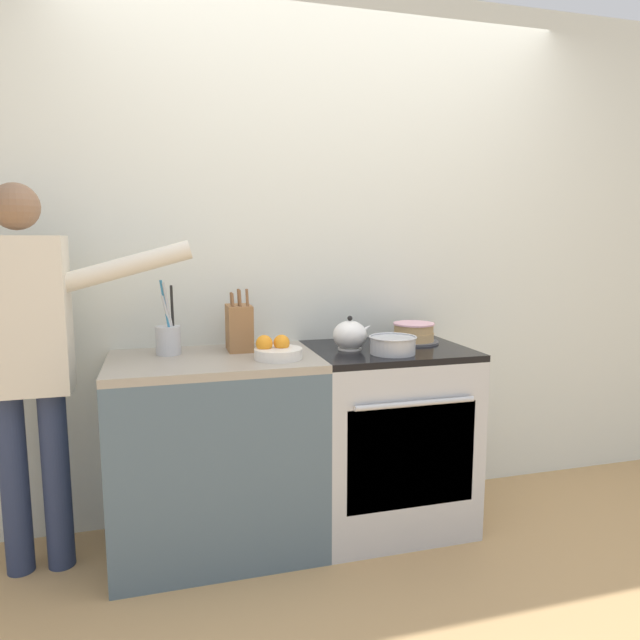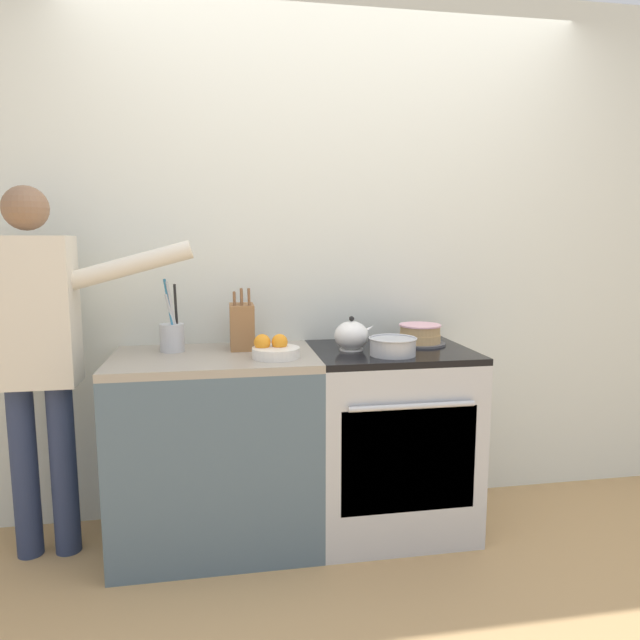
{
  "view_description": "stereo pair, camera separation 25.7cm",
  "coord_description": "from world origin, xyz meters",
  "px_view_note": "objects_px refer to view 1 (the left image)",
  "views": [
    {
      "loc": [
        -0.81,
        -2.18,
        1.4
      ],
      "look_at": [
        -0.12,
        0.27,
        1.03
      ],
      "focal_mm": 32.0,
      "sensor_mm": 36.0,
      "label": 1
    },
    {
      "loc": [
        -0.56,
        -2.24,
        1.4
      ],
      "look_at": [
        -0.12,
        0.27,
        1.03
      ],
      "focal_mm": 32.0,
      "sensor_mm": 36.0,
      "label": 2
    }
  ],
  "objects_px": {
    "stove_range": "(386,436)",
    "knife_block": "(239,327)",
    "tea_kettle": "(350,335)",
    "person_baker": "(28,347)",
    "utensil_crock": "(168,338)",
    "fruit_bowl": "(277,351)",
    "layer_cake": "(414,333)",
    "mixing_bowl": "(393,345)"
  },
  "relations": [
    {
      "from": "layer_cake",
      "to": "mixing_bowl",
      "type": "relative_size",
      "value": 1.16
    },
    {
      "from": "tea_kettle",
      "to": "knife_block",
      "type": "relative_size",
      "value": 0.67
    },
    {
      "from": "knife_block",
      "to": "person_baker",
      "type": "bearing_deg",
      "value": -173.34
    },
    {
      "from": "layer_cake",
      "to": "fruit_bowl",
      "type": "height_order",
      "value": "fruit_bowl"
    },
    {
      "from": "layer_cake",
      "to": "fruit_bowl",
      "type": "relative_size",
      "value": 1.2
    },
    {
      "from": "tea_kettle",
      "to": "person_baker",
      "type": "relative_size",
      "value": 0.12
    },
    {
      "from": "tea_kettle",
      "to": "mixing_bowl",
      "type": "relative_size",
      "value": 0.9
    },
    {
      "from": "knife_block",
      "to": "utensil_crock",
      "type": "relative_size",
      "value": 0.86
    },
    {
      "from": "stove_range",
      "to": "layer_cake",
      "type": "xyz_separation_m",
      "value": [
        0.17,
        0.09,
        0.49
      ]
    },
    {
      "from": "mixing_bowl",
      "to": "knife_block",
      "type": "relative_size",
      "value": 0.75
    },
    {
      "from": "fruit_bowl",
      "to": "person_baker",
      "type": "bearing_deg",
      "value": 173.02
    },
    {
      "from": "layer_cake",
      "to": "fruit_bowl",
      "type": "bearing_deg",
      "value": -166.03
    },
    {
      "from": "person_baker",
      "to": "fruit_bowl",
      "type": "bearing_deg",
      "value": -13.85
    },
    {
      "from": "knife_block",
      "to": "utensil_crock",
      "type": "bearing_deg",
      "value": -178.51
    },
    {
      "from": "mixing_bowl",
      "to": "layer_cake",
      "type": "bearing_deg",
      "value": 47.32
    },
    {
      "from": "utensil_crock",
      "to": "person_baker",
      "type": "height_order",
      "value": "person_baker"
    },
    {
      "from": "utensil_crock",
      "to": "knife_block",
      "type": "bearing_deg",
      "value": 1.49
    },
    {
      "from": "stove_range",
      "to": "fruit_bowl",
      "type": "height_order",
      "value": "fruit_bowl"
    },
    {
      "from": "utensil_crock",
      "to": "fruit_bowl",
      "type": "distance_m",
      "value": 0.5
    },
    {
      "from": "stove_range",
      "to": "person_baker",
      "type": "bearing_deg",
      "value": 179.05
    },
    {
      "from": "layer_cake",
      "to": "utensil_crock",
      "type": "bearing_deg",
      "value": 178.36
    },
    {
      "from": "tea_kettle",
      "to": "mixing_bowl",
      "type": "xyz_separation_m",
      "value": [
        0.15,
        -0.15,
        -0.03
      ]
    },
    {
      "from": "person_baker",
      "to": "utensil_crock",
      "type": "bearing_deg",
      "value": 2.72
    },
    {
      "from": "stove_range",
      "to": "knife_block",
      "type": "height_order",
      "value": "knife_block"
    },
    {
      "from": "utensil_crock",
      "to": "fruit_bowl",
      "type": "bearing_deg",
      "value": -25.67
    },
    {
      "from": "stove_range",
      "to": "layer_cake",
      "type": "bearing_deg",
      "value": 26.38
    },
    {
      "from": "mixing_bowl",
      "to": "utensil_crock",
      "type": "distance_m",
      "value": 1.01
    },
    {
      "from": "tea_kettle",
      "to": "knife_block",
      "type": "xyz_separation_m",
      "value": [
        -0.5,
        0.12,
        0.04
      ]
    },
    {
      "from": "stove_range",
      "to": "knife_block",
      "type": "relative_size",
      "value": 3.05
    },
    {
      "from": "stove_range",
      "to": "tea_kettle",
      "type": "bearing_deg",
      "value": 177.57
    },
    {
      "from": "layer_cake",
      "to": "knife_block",
      "type": "distance_m",
      "value": 0.86
    },
    {
      "from": "tea_kettle",
      "to": "utensil_crock",
      "type": "height_order",
      "value": "utensil_crock"
    },
    {
      "from": "stove_range",
      "to": "person_baker",
      "type": "distance_m",
      "value": 1.64
    },
    {
      "from": "stove_range",
      "to": "layer_cake",
      "type": "distance_m",
      "value": 0.52
    },
    {
      "from": "stove_range",
      "to": "tea_kettle",
      "type": "relative_size",
      "value": 4.53
    },
    {
      "from": "mixing_bowl",
      "to": "utensil_crock",
      "type": "bearing_deg",
      "value": 165.08
    },
    {
      "from": "knife_block",
      "to": "person_baker",
      "type": "height_order",
      "value": "person_baker"
    },
    {
      "from": "layer_cake",
      "to": "mixing_bowl",
      "type": "xyz_separation_m",
      "value": [
        -0.21,
        -0.23,
        -0.01
      ]
    },
    {
      "from": "fruit_bowl",
      "to": "mixing_bowl",
      "type": "bearing_deg",
      "value": -4.74
    },
    {
      "from": "mixing_bowl",
      "to": "fruit_bowl",
      "type": "relative_size",
      "value": 1.03
    },
    {
      "from": "mixing_bowl",
      "to": "person_baker",
      "type": "bearing_deg",
      "value": 173.79
    },
    {
      "from": "stove_range",
      "to": "fruit_bowl",
      "type": "distance_m",
      "value": 0.74
    }
  ]
}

